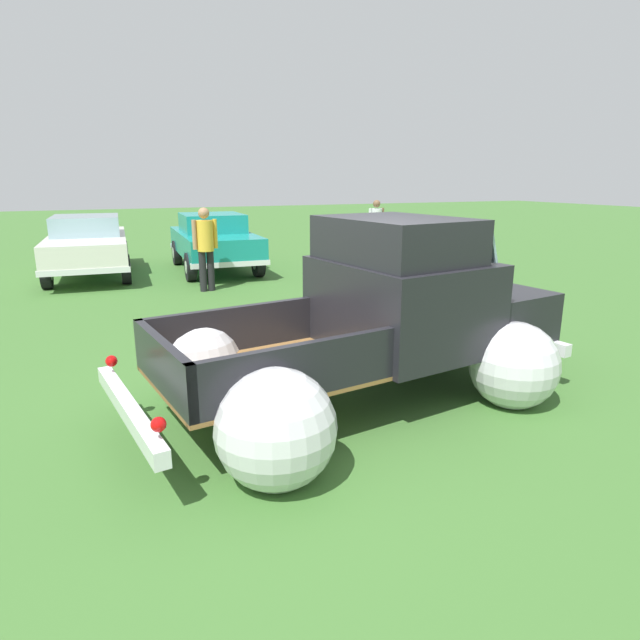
% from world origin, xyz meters
% --- Properties ---
extents(ground_plane, '(80.00, 80.00, 0.00)m').
position_xyz_m(ground_plane, '(0.00, 0.00, 0.00)').
color(ground_plane, '#3D6B2D').
extents(vintage_pickup_truck, '(4.84, 3.27, 1.96)m').
position_xyz_m(vintage_pickup_truck, '(0.38, 0.06, 0.76)').
color(vintage_pickup_truck, black).
rests_on(vintage_pickup_truck, ground).
extents(show_car_0, '(2.05, 4.62, 1.43)m').
position_xyz_m(show_car_0, '(-2.35, 9.45, 0.78)').
color(show_car_0, black).
rests_on(show_car_0, ground).
extents(show_car_1, '(1.97, 4.20, 1.43)m').
position_xyz_m(show_car_1, '(0.62, 8.99, 0.78)').
color(show_car_1, black).
rests_on(show_car_1, ground).
extents(spectator_0, '(0.54, 0.37, 1.73)m').
position_xyz_m(spectator_0, '(-0.13, 6.43, 0.99)').
color(spectator_0, black).
rests_on(spectator_0, ground).
extents(spectator_1, '(0.53, 0.36, 1.68)m').
position_xyz_m(spectator_1, '(5.70, 9.58, 0.96)').
color(spectator_1, black).
rests_on(spectator_1, ground).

